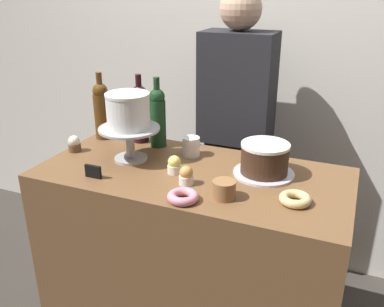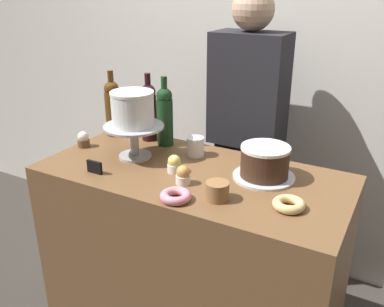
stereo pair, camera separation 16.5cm
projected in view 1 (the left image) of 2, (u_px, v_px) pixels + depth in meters
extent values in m
cube|color=silver|center=(253.00, 44.00, 2.28)|extent=(6.00, 0.05, 2.60)
cube|color=brown|center=(192.00, 263.00, 1.86)|extent=(1.26, 0.60, 0.90)
cylinder|color=#B2B2B7|center=(131.00, 158.00, 1.80)|extent=(0.14, 0.14, 0.01)
cylinder|color=#B2B2B7|center=(130.00, 144.00, 1.77)|extent=(0.04, 0.04, 0.13)
cylinder|color=#B2B2B7|center=(129.00, 129.00, 1.75)|extent=(0.26, 0.26, 0.01)
cylinder|color=white|center=(128.00, 112.00, 1.72)|extent=(0.18, 0.18, 0.14)
cylinder|color=white|center=(127.00, 95.00, 1.69)|extent=(0.18, 0.18, 0.01)
cylinder|color=silver|center=(264.00, 173.00, 1.66)|extent=(0.24, 0.24, 0.01)
cylinder|color=#3D2619|center=(265.00, 159.00, 1.64)|extent=(0.19, 0.19, 0.11)
cylinder|color=white|center=(266.00, 145.00, 1.61)|extent=(0.19, 0.19, 0.01)
cylinder|color=#5B3814|center=(102.00, 116.00, 2.01)|extent=(0.08, 0.08, 0.22)
sphere|color=#5B3814|center=(100.00, 91.00, 1.97)|extent=(0.07, 0.07, 0.07)
cylinder|color=#5B3814|center=(99.00, 80.00, 1.95)|extent=(0.03, 0.03, 0.08)
cylinder|color=#193D1E|center=(158.00, 123.00, 1.91)|extent=(0.08, 0.08, 0.22)
sphere|color=#193D1E|center=(157.00, 97.00, 1.87)|extent=(0.07, 0.07, 0.07)
cylinder|color=#193D1E|center=(157.00, 85.00, 1.85)|extent=(0.03, 0.03, 0.08)
cylinder|color=black|center=(140.00, 119.00, 1.97)|extent=(0.08, 0.08, 0.22)
sphere|color=black|center=(139.00, 93.00, 1.92)|extent=(0.07, 0.07, 0.07)
cylinder|color=black|center=(138.00, 82.00, 1.90)|extent=(0.03, 0.03, 0.08)
cylinder|color=white|center=(174.00, 169.00, 1.67)|extent=(0.06, 0.06, 0.03)
sphere|color=#EFDB6B|center=(174.00, 162.00, 1.66)|extent=(0.05, 0.05, 0.05)
cylinder|color=white|center=(186.00, 180.00, 1.58)|extent=(0.06, 0.06, 0.03)
sphere|color=#CC9347|center=(186.00, 172.00, 1.56)|extent=(0.05, 0.05, 0.05)
cylinder|color=brown|center=(75.00, 148.00, 1.89)|extent=(0.06, 0.06, 0.03)
sphere|color=white|center=(74.00, 141.00, 1.87)|extent=(0.05, 0.05, 0.05)
torus|color=pink|center=(183.00, 197.00, 1.45)|extent=(0.11, 0.11, 0.03)
torus|color=#E0C17F|center=(295.00, 199.00, 1.44)|extent=(0.11, 0.11, 0.03)
cylinder|color=olive|center=(224.00, 196.00, 1.48)|extent=(0.08, 0.08, 0.01)
cylinder|color=olive|center=(224.00, 194.00, 1.47)|extent=(0.08, 0.08, 0.01)
cylinder|color=olive|center=(224.00, 191.00, 1.47)|extent=(0.08, 0.08, 0.01)
cylinder|color=olive|center=(224.00, 188.00, 1.47)|extent=(0.08, 0.08, 0.01)
cylinder|color=olive|center=(224.00, 185.00, 1.46)|extent=(0.08, 0.08, 0.01)
cylinder|color=olive|center=(224.00, 183.00, 1.46)|extent=(0.08, 0.08, 0.01)
cube|color=black|center=(93.00, 172.00, 1.62)|extent=(0.07, 0.01, 0.05)
cylinder|color=white|center=(191.00, 146.00, 1.83)|extent=(0.08, 0.08, 0.08)
cube|color=black|center=(232.00, 210.00, 2.34)|extent=(0.28, 0.18, 0.85)
cube|color=#232328|center=(237.00, 88.00, 2.07)|extent=(0.36, 0.22, 0.55)
sphere|color=tan|center=(241.00, 9.00, 1.93)|extent=(0.20, 0.20, 0.20)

